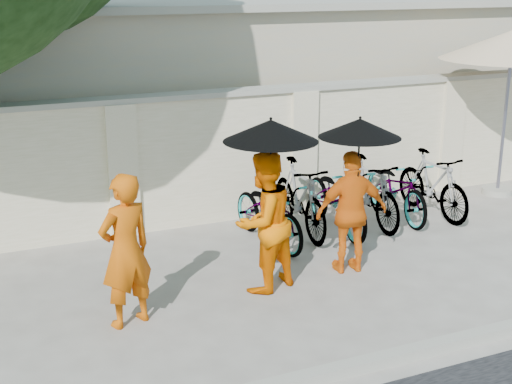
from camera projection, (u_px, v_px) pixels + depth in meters
name	position (u px, v px, depth m)	size (l,w,h in m)	color
ground	(272.00, 305.00, 8.50)	(80.00, 80.00, 0.00)	#A49E96
kerb	(346.00, 369.00, 7.00)	(40.00, 0.16, 0.12)	#99988D
compound_wall	(244.00, 156.00, 11.40)	(20.00, 0.30, 2.00)	#F0E3C7
building_behind	(217.00, 84.00, 14.94)	(14.00, 6.00, 3.20)	tan
monk_left	(126.00, 251.00, 7.80)	(0.64, 0.42, 1.76)	#C45106
monk_center	(264.00, 222.00, 8.70)	(0.86, 0.67, 1.77)	#EF6C00
parasol_center	(271.00, 131.00, 8.32)	(1.13, 1.13, 1.16)	black
monk_right	(352.00, 212.00, 9.27)	(0.96, 0.40, 1.63)	orange
parasol_right	(360.00, 128.00, 8.88)	(1.05, 1.05, 1.14)	black
patio_umbrella	(512.00, 47.00, 12.09)	(2.90, 2.90, 2.90)	#99988D
bike_0	(269.00, 212.00, 10.35)	(0.63, 1.82, 0.96)	gray
bike_1	(300.00, 198.00, 10.72)	(0.53, 1.87, 1.13)	gray
bike_2	(337.00, 198.00, 10.88)	(0.68, 1.96, 1.03)	gray
bike_3	(369.00, 192.00, 11.12)	(0.50, 1.78, 1.07)	gray
bike_4	(397.00, 188.00, 11.46)	(0.65, 1.86, 0.98)	gray
bike_5	(433.00, 184.00, 11.55)	(0.50, 1.76, 1.06)	gray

